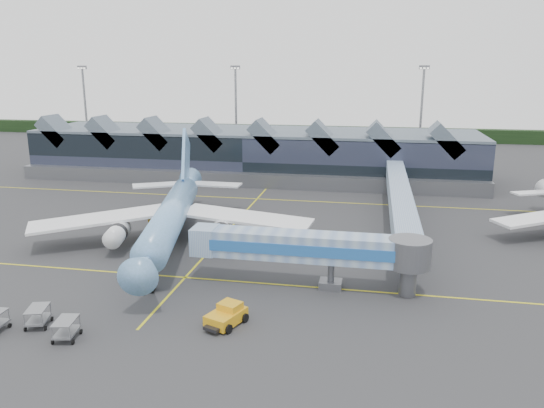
% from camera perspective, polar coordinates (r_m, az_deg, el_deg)
% --- Properties ---
extents(ground, '(260.00, 260.00, 0.00)m').
position_cam_1_polar(ground, '(65.18, -6.93, -5.23)').
color(ground, '#2A2B2D').
rests_on(ground, ground).
extents(taxi_stripes, '(120.00, 60.00, 0.01)m').
position_cam_1_polar(taxi_stripes, '(74.27, -4.60, -2.70)').
color(taxi_stripes, yellow).
rests_on(taxi_stripes, ground).
extents(tree_line_far, '(260.00, 4.00, 4.00)m').
position_cam_1_polar(tree_line_far, '(170.62, 4.35, 7.69)').
color(tree_line_far, black).
rests_on(tree_line_far, ground).
extents(terminal, '(90.00, 22.25, 12.52)m').
position_cam_1_polar(terminal, '(109.78, -2.05, 5.53)').
color(terminal, black).
rests_on(terminal, ground).
extents(light_masts, '(132.40, 42.56, 22.45)m').
position_cam_1_polar(light_masts, '(121.56, 11.84, 9.71)').
color(light_masts, gray).
rests_on(light_masts, ground).
extents(main_airliner, '(35.38, 41.36, 13.40)m').
position_cam_1_polar(main_airliner, '(68.43, -10.63, -0.97)').
color(main_airliner, '#5E96BF').
rests_on(main_airliner, ground).
extents(jet_bridge, '(24.18, 4.17, 5.85)m').
position_cam_1_polar(jet_bridge, '(53.61, 5.36, -4.88)').
color(jet_bridge, '#6F8DBA').
rests_on(jet_bridge, ground).
extents(fuel_truck, '(4.06, 10.59, 3.52)m').
position_cam_1_polar(fuel_truck, '(74.62, -11.10, -1.27)').
color(fuel_truck, black).
rests_on(fuel_truck, ground).
extents(pushback_tug, '(3.63, 4.53, 1.82)m').
position_cam_1_polar(pushback_tug, '(47.46, -4.93, -11.87)').
color(pushback_tug, orange).
rests_on(pushback_tug, ground).
extents(baggage_carts, '(8.57, 4.35, 1.72)m').
position_cam_1_polar(baggage_carts, '(50.22, -24.37, -11.46)').
color(baggage_carts, gray).
rests_on(baggage_carts, ground).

